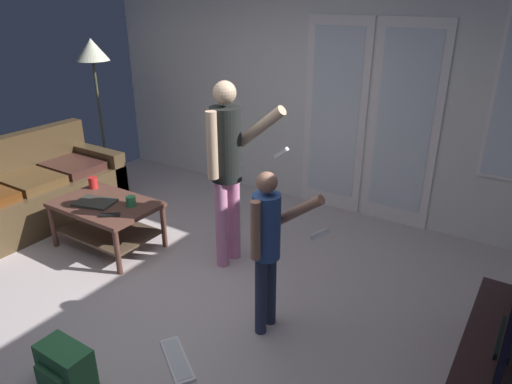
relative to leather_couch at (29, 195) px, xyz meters
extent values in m
cube|color=#BFB0AF|center=(2.17, -0.29, -0.31)|extent=(5.45, 4.88, 0.02)
cube|color=silver|center=(2.17, 2.12, 1.03)|extent=(5.45, 0.06, 2.66)
cube|color=white|center=(2.50, 2.08, 0.71)|extent=(0.70, 0.02, 2.09)
cube|color=silver|center=(2.50, 2.07, 0.76)|extent=(0.54, 0.01, 1.79)
cube|color=white|center=(3.23, 2.08, 0.71)|extent=(0.70, 0.02, 2.09)
cube|color=silver|center=(3.23, 2.07, 0.76)|extent=(0.54, 0.01, 1.79)
cube|color=#4B3A25|center=(0.04, 0.00, -0.09)|extent=(0.85, 1.87, 0.43)
cube|color=#45341F|center=(-0.30, 0.00, 0.35)|extent=(0.16, 1.87, 0.44)
cube|color=#4B3A25|center=(0.04, 0.86, -0.01)|extent=(0.85, 0.16, 0.59)
cube|color=brown|center=(0.07, 0.00, 0.17)|extent=(0.62, 0.48, 0.09)
cube|color=#40231E|center=(0.07, 0.52, 0.17)|extent=(0.62, 0.48, 0.09)
cube|color=brown|center=(1.13, 0.07, 0.14)|extent=(0.96, 0.64, 0.04)
cube|color=brown|center=(1.13, 0.07, -0.14)|extent=(0.88, 0.56, 0.02)
cylinder|color=brown|center=(0.68, -0.21, -0.09)|extent=(0.05, 0.05, 0.42)
cylinder|color=brown|center=(1.57, -0.21, -0.09)|extent=(0.05, 0.05, 0.42)
cylinder|color=brown|center=(0.68, 0.35, -0.09)|extent=(0.05, 0.05, 0.42)
cylinder|color=brown|center=(1.57, 0.35, -0.09)|extent=(0.05, 0.05, 0.42)
cube|color=#2F1C1C|center=(4.50, 0.11, -0.10)|extent=(0.43, 1.32, 0.39)
cube|color=black|center=(4.50, 0.11, 0.11)|extent=(0.08, 0.39, 0.04)
cylinder|color=pink|center=(2.24, 0.39, 0.10)|extent=(0.11, 0.11, 0.79)
cylinder|color=pink|center=(2.25, 0.57, 0.10)|extent=(0.11, 0.11, 0.79)
cylinder|color=black|center=(2.24, 0.48, 0.80)|extent=(0.26, 0.26, 0.62)
sphere|color=#D2AD8C|center=(2.24, 0.48, 1.23)|extent=(0.19, 0.19, 0.19)
cylinder|color=#D2AD8C|center=(2.24, 0.31, 0.84)|extent=(0.09, 0.09, 0.55)
cylinder|color=#D2AD8C|center=(2.46, 0.65, 0.94)|extent=(0.49, 0.11, 0.42)
cube|color=white|center=(2.68, 0.64, 0.77)|extent=(0.13, 0.05, 0.11)
cylinder|color=#2A324E|center=(3.01, -0.18, -0.01)|extent=(0.08, 0.08, 0.59)
cylinder|color=#2A324E|center=(3.01, -0.06, -0.01)|extent=(0.08, 0.08, 0.59)
cylinder|color=#304F92|center=(3.01, -0.12, 0.52)|extent=(0.19, 0.19, 0.46)
sphere|color=#A26F58|center=(3.01, -0.12, 0.84)|extent=(0.14, 0.14, 0.14)
cylinder|color=#A26F58|center=(3.01, -0.25, 0.55)|extent=(0.07, 0.07, 0.41)
cylinder|color=#A26F58|center=(3.18, 0.01, 0.63)|extent=(0.37, 0.07, 0.30)
cube|color=white|center=(3.34, 0.01, 0.51)|extent=(0.13, 0.04, 0.11)
cylinder|color=#2B2922|center=(-0.28, 1.26, -0.29)|extent=(0.26, 0.26, 0.02)
cylinder|color=#494A33|center=(-0.28, 1.26, 0.47)|extent=(0.03, 0.03, 1.55)
cone|color=beige|center=(-0.28, 1.26, 1.34)|extent=(0.40, 0.40, 0.26)
cube|color=#306D3F|center=(2.26, -1.25, -0.16)|extent=(0.35, 0.19, 0.27)
cube|color=#336A3F|center=(2.26, -1.36, -0.20)|extent=(0.25, 0.04, 0.14)
cube|color=white|center=(2.70, -0.74, -0.29)|extent=(0.44, 0.35, 0.02)
cube|color=silver|center=(2.70, -0.74, -0.28)|extent=(0.39, 0.30, 0.00)
cube|color=#383830|center=(1.07, 0.01, 0.17)|extent=(0.41, 0.33, 0.02)
cylinder|color=#338D50|center=(1.39, 0.16, 0.20)|extent=(0.09, 0.09, 0.09)
cylinder|color=red|center=(0.75, 0.25, 0.21)|extent=(0.09, 0.09, 0.11)
cube|color=black|center=(1.39, -0.10, 0.17)|extent=(0.17, 0.14, 0.02)
camera|label=1|loc=(4.46, -2.47, 1.95)|focal=32.78mm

